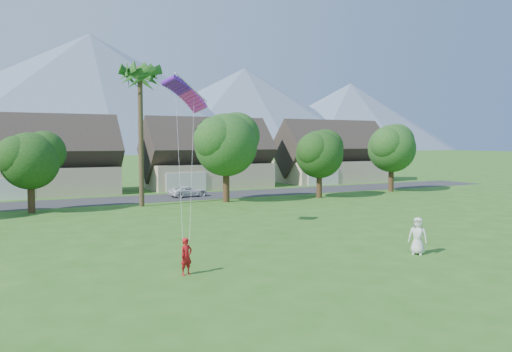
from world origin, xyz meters
TOP-DOWN VIEW (x-y plane):
  - ground at (0.00, 0.00)m, footprint 500.00×500.00m
  - street at (0.00, 34.00)m, footprint 90.00×7.00m
  - kite_flyer at (-6.03, 4.87)m, footprint 0.69×0.56m
  - watcher at (5.84, 3.20)m, footprint 1.06×1.11m
  - parked_car at (4.31, 34.00)m, footprint 4.27×2.38m
  - mountain_ridge at (10.40, 260.00)m, footprint 540.00×240.00m
  - houses_row at (0.49, 42.99)m, footprint 72.75×8.19m
  - tree_row at (-1.14, 27.92)m, footprint 62.27×6.67m
  - fan_palm at (-2.00, 28.50)m, footprint 3.00×3.00m
  - parafoil_kite at (-2.65, 14.61)m, footprint 3.55×1.60m

SIDE VIEW (x-z plane):
  - ground at x=0.00m, z-range 0.00..0.00m
  - street at x=0.00m, z-range 0.00..0.01m
  - parked_car at x=4.31m, z-range 0.00..1.13m
  - kite_flyer at x=-6.03m, z-range 0.00..1.62m
  - watcher at x=5.84m, z-range 0.00..1.91m
  - houses_row at x=0.49m, z-range -0.99..7.87m
  - tree_row at x=-1.14m, z-range 0.66..9.11m
  - parafoil_kite at x=-2.65m, z-range 8.67..9.17m
  - fan_palm at x=-2.00m, z-range 4.90..18.70m
  - mountain_ridge at x=10.40m, z-range -5.93..64.07m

